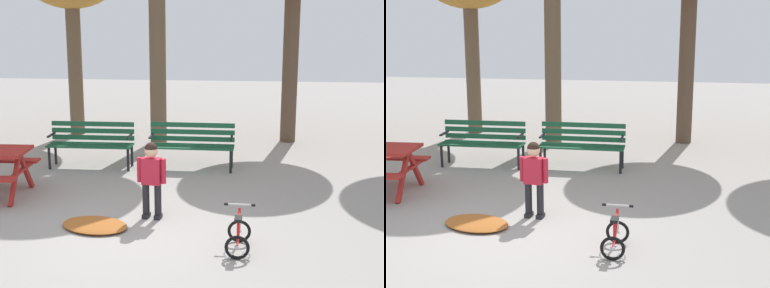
% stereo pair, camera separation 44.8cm
% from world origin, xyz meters
% --- Properties ---
extents(ground, '(36.00, 36.00, 0.00)m').
position_xyz_m(ground, '(0.00, 0.00, 0.00)').
color(ground, gray).
extents(park_bench_far_left, '(1.60, 0.47, 0.85)m').
position_xyz_m(park_bench_far_left, '(-1.42, 3.42, 0.51)').
color(park_bench_far_left, '#195133').
rests_on(park_bench_far_left, ground).
extents(park_bench_left, '(1.61, 0.48, 0.85)m').
position_xyz_m(park_bench_left, '(0.48, 3.51, 0.51)').
color(park_bench_left, '#195133').
rests_on(park_bench_left, ground).
extents(child_standing, '(0.42, 0.19, 1.11)m').
position_xyz_m(child_standing, '(0.20, 0.78, 0.66)').
color(child_standing, black).
rests_on(child_standing, ground).
extents(kids_bicycle, '(0.39, 0.57, 0.54)m').
position_xyz_m(kids_bicycle, '(1.44, -0.23, 0.20)').
color(kids_bicycle, black).
rests_on(kids_bicycle, ground).
extents(leaf_pile, '(1.09, 0.89, 0.07)m').
position_xyz_m(leaf_pile, '(-0.52, 0.35, 0.04)').
color(leaf_pile, '#9E5623').
rests_on(leaf_pile, ground).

